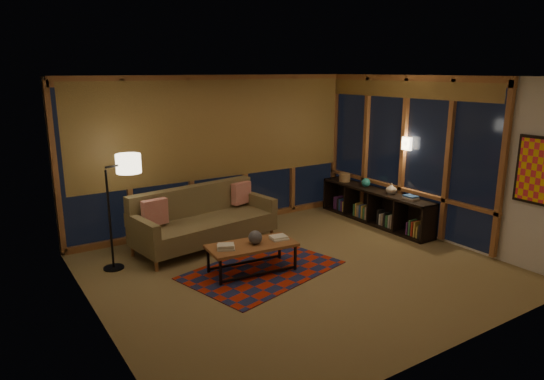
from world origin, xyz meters
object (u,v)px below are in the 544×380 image
sofa (205,219)px  floor_lamp (109,214)px  coffee_table (252,258)px  bookshelf (375,206)px

sofa → floor_lamp: floor_lamp is taller
sofa → coffee_table: bearing=-93.0°
sofa → floor_lamp: (-1.51, -0.09, 0.35)m
coffee_table → floor_lamp: size_ratio=0.76×
coffee_table → bookshelf: (3.08, 0.71, 0.11)m
sofa → floor_lamp: bearing=175.6°
floor_lamp → bookshelf: 4.75m
sofa → coffee_table: (0.11, -1.28, -0.26)m
floor_lamp → bookshelf: bearing=-24.8°
coffee_table → floor_lamp: 2.10m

